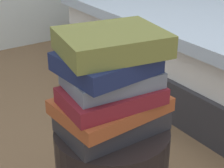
{
  "coord_description": "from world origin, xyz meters",
  "views": [
    {
      "loc": [
        -0.48,
        -0.71,
        0.98
      ],
      "look_at": [
        0.0,
        0.0,
        0.57
      ],
      "focal_mm": 58.66,
      "sensor_mm": 36.0,
      "label": 1
    }
  ],
  "objects_px": {
    "book_rust": "(110,106)",
    "book_slate": "(112,79)",
    "book_olive": "(112,42)",
    "book_navy": "(106,63)",
    "book_charcoal": "(111,122)",
    "book_maroon": "(111,96)"
  },
  "relations": [
    {
      "from": "book_rust",
      "to": "book_slate",
      "type": "distance_m",
      "value": 0.08
    },
    {
      "from": "book_slate",
      "to": "book_olive",
      "type": "distance_m",
      "value": 0.1
    },
    {
      "from": "book_navy",
      "to": "book_charcoal",
      "type": "bearing_deg",
      "value": -61.93
    },
    {
      "from": "book_charcoal",
      "to": "book_navy",
      "type": "height_order",
      "value": "book_navy"
    },
    {
      "from": "book_charcoal",
      "to": "book_navy",
      "type": "bearing_deg",
      "value": 122.75
    },
    {
      "from": "book_charcoal",
      "to": "book_rust",
      "type": "relative_size",
      "value": 0.97
    },
    {
      "from": "book_charcoal",
      "to": "book_olive",
      "type": "relative_size",
      "value": 1.08
    },
    {
      "from": "book_maroon",
      "to": "book_navy",
      "type": "relative_size",
      "value": 1.15
    },
    {
      "from": "book_maroon",
      "to": "book_navy",
      "type": "distance_m",
      "value": 0.09
    },
    {
      "from": "book_slate",
      "to": "book_rust",
      "type": "bearing_deg",
      "value": 137.34
    },
    {
      "from": "book_rust",
      "to": "book_navy",
      "type": "relative_size",
      "value": 1.28
    },
    {
      "from": "book_maroon",
      "to": "book_rust",
      "type": "bearing_deg",
      "value": 75.55
    },
    {
      "from": "book_maroon",
      "to": "book_navy",
      "type": "bearing_deg",
      "value": 98.01
    },
    {
      "from": "book_rust",
      "to": "book_slate",
      "type": "relative_size",
      "value": 1.21
    },
    {
      "from": "book_navy",
      "to": "book_olive",
      "type": "bearing_deg",
      "value": -6.7
    },
    {
      "from": "book_rust",
      "to": "book_navy",
      "type": "height_order",
      "value": "book_navy"
    },
    {
      "from": "book_charcoal",
      "to": "book_olive",
      "type": "bearing_deg",
      "value": 51.58
    },
    {
      "from": "book_rust",
      "to": "book_maroon",
      "type": "relative_size",
      "value": 1.11
    },
    {
      "from": "book_charcoal",
      "to": "book_slate",
      "type": "bearing_deg",
      "value": 25.7
    },
    {
      "from": "book_navy",
      "to": "book_olive",
      "type": "relative_size",
      "value": 0.87
    },
    {
      "from": "book_slate",
      "to": "book_navy",
      "type": "relative_size",
      "value": 1.06
    },
    {
      "from": "book_navy",
      "to": "book_slate",
      "type": "bearing_deg",
      "value": -42.03
    }
  ]
}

